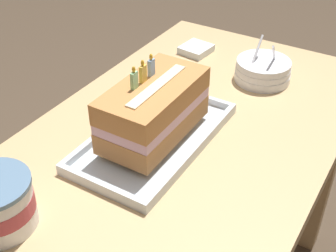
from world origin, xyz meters
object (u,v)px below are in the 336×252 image
at_px(birthday_cake, 154,109).
at_px(bowl_stack, 263,70).
at_px(napkin_pile, 196,49).
at_px(foil_tray, 154,138).

distance_m(birthday_cake, bowl_stack, 0.38).
xyz_separation_m(bowl_stack, napkin_pile, (0.05, 0.22, -0.02)).
relative_size(birthday_cake, napkin_pile, 2.75).
bearing_deg(napkin_pile, bowl_stack, -102.76).
distance_m(foil_tray, napkin_pile, 0.43).
xyz_separation_m(birthday_cake, napkin_pile, (0.41, 0.12, -0.07)).
distance_m(foil_tray, bowl_stack, 0.38).
bearing_deg(birthday_cake, foil_tray, -90.00).
bearing_deg(foil_tray, bowl_stack, -15.13).
height_order(foil_tray, napkin_pile, foil_tray).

